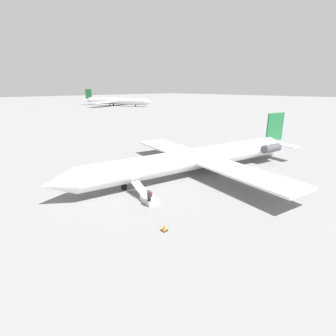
{
  "coord_description": "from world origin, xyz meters",
  "views": [
    {
      "loc": [
        23.73,
        19.48,
        10.35
      ],
      "look_at": [
        4.31,
        -0.09,
        1.78
      ],
      "focal_mm": 28.0,
      "sensor_mm": 36.0,
      "label": 1
    }
  ],
  "objects_px": {
    "airplane_far_left": "(116,101)",
    "airplane_main": "(200,158)",
    "passenger": "(149,196)",
    "boarding_stairs": "(147,197)"
  },
  "relations": [
    {
      "from": "boarding_stairs",
      "to": "passenger",
      "type": "xyz_separation_m",
      "value": [
        0.6,
        0.98,
        0.63
      ]
    },
    {
      "from": "airplane_main",
      "to": "airplane_far_left",
      "type": "height_order",
      "value": "airplane_far_left"
    },
    {
      "from": "airplane_far_left",
      "to": "boarding_stairs",
      "type": "distance_m",
      "value": 132.9
    },
    {
      "from": "airplane_far_left",
      "to": "airplane_main",
      "type": "bearing_deg",
      "value": -47.75
    },
    {
      "from": "airplane_main",
      "to": "boarding_stairs",
      "type": "height_order",
      "value": "airplane_main"
    },
    {
      "from": "airplane_far_left",
      "to": "passenger",
      "type": "xyz_separation_m",
      "value": [
        72.46,
        112.75,
        -1.66
      ]
    },
    {
      "from": "airplane_main",
      "to": "boarding_stairs",
      "type": "relative_size",
      "value": 8.26
    },
    {
      "from": "airplane_main",
      "to": "airplane_far_left",
      "type": "bearing_deg",
      "value": -107.32
    },
    {
      "from": "airplane_far_left",
      "to": "passenger",
      "type": "height_order",
      "value": "airplane_far_left"
    },
    {
      "from": "airplane_far_left",
      "to": "passenger",
      "type": "bearing_deg",
      "value": -51.15
    }
  ]
}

